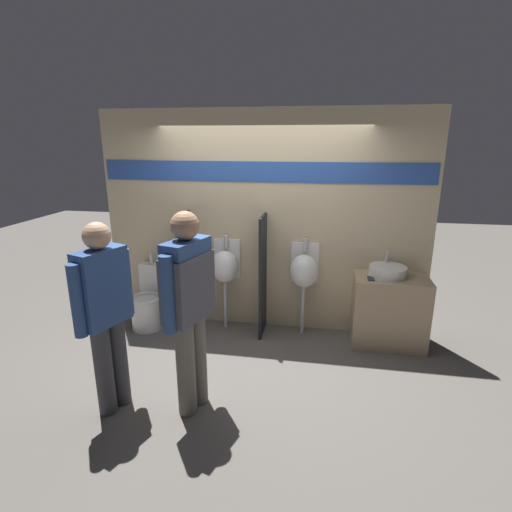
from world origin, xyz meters
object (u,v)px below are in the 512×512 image
urinal_near_counter (225,267)px  person_with_lanyard (105,311)px  person_in_vest (189,300)px  toilet (148,303)px  sink_basin (388,271)px  cell_phone (371,279)px  urinal_far (304,271)px

urinal_near_counter → person_with_lanyard: person_with_lanyard is taller
person_in_vest → person_with_lanyard: 0.72m
toilet → person_with_lanyard: (0.39, -1.60, 0.63)m
person_in_vest → sink_basin: bearing=-32.5°
cell_phone → person_with_lanyard: person_with_lanyard is taller
sink_basin → person_in_vest: (-1.84, -1.57, 0.16)m
cell_phone → person_in_vest: bearing=-139.1°
toilet → person_in_vest: size_ratio=0.52×
toilet → urinal_near_counter: bearing=8.8°
sink_basin → urinal_far: urinal_far is taller
urinal_near_counter → sink_basin: bearing=-1.6°
urinal_near_counter → urinal_far: size_ratio=1.00×
person_with_lanyard → sink_basin: bearing=-36.1°
cell_phone → person_in_vest: 2.18m
sink_basin → toilet: sink_basin is taller
sink_basin → person_with_lanyard: (-2.54, -1.70, 0.06)m
cell_phone → urinal_near_counter: 1.76m
cell_phone → person_with_lanyard: 2.81m
sink_basin → toilet: 2.99m
urinal_near_counter → urinal_far: 0.99m
urinal_near_counter → cell_phone: bearing=-6.8°
urinal_far → person_in_vest: 1.86m
urinal_near_counter → person_in_vest: (0.11, -1.63, 0.23)m
cell_phone → toilet: 2.78m
urinal_far → person_with_lanyard: bearing=-132.0°
cell_phone → urinal_near_counter: size_ratio=0.12×
toilet → person_in_vest: person_in_vest is taller
urinal_far → toilet: bearing=-175.6°
cell_phone → toilet: toilet is taller
urinal_far → person_in_vest: (-0.88, -1.63, 0.23)m
cell_phone → sink_basin: bearing=37.5°
urinal_far → toilet: urinal_far is taller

